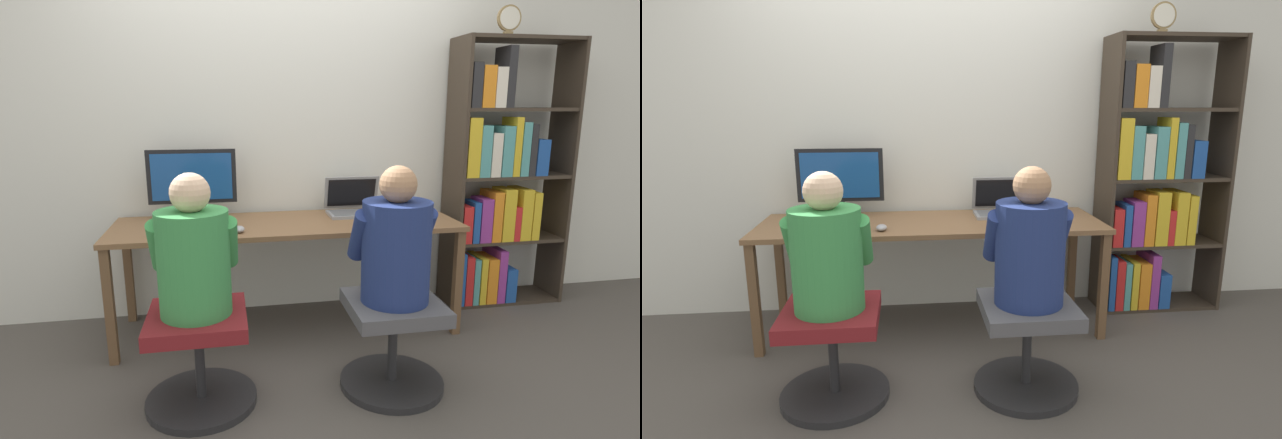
% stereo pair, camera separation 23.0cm
% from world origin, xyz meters
% --- Properties ---
extents(ground_plane, '(14.00, 14.00, 0.00)m').
position_xyz_m(ground_plane, '(0.00, 0.00, 0.00)').
color(ground_plane, '#4C4742').
extents(wall_back, '(10.00, 0.05, 2.60)m').
position_xyz_m(wall_back, '(0.00, 0.73, 1.30)').
color(wall_back, silver).
rests_on(wall_back, ground_plane).
extents(desk, '(2.13, 0.67, 0.71)m').
position_xyz_m(desk, '(0.00, 0.33, 0.64)').
color(desk, brown).
rests_on(desk, ground_plane).
extents(desktop_monitor, '(0.55, 0.20, 0.45)m').
position_xyz_m(desktop_monitor, '(-0.58, 0.52, 0.95)').
color(desktop_monitor, black).
rests_on(desktop_monitor, desk).
extents(laptop, '(0.38, 0.29, 0.24)m').
position_xyz_m(laptop, '(0.48, 0.49, 0.76)').
color(laptop, gray).
rests_on(laptop, desk).
extents(keyboard, '(0.41, 0.14, 0.03)m').
position_xyz_m(keyboard, '(-0.59, 0.16, 0.72)').
color(keyboard, '#232326').
rests_on(keyboard, desk).
extents(computer_mouse_by_keyboard, '(0.06, 0.09, 0.04)m').
position_xyz_m(computer_mouse_by_keyboard, '(-0.31, 0.13, 0.72)').
color(computer_mouse_by_keyboard, '#99999E').
rests_on(computer_mouse_by_keyboard, desk).
extents(office_chair_left, '(0.53, 0.53, 0.47)m').
position_xyz_m(office_chair_left, '(-0.53, -0.44, 0.26)').
color(office_chair_left, '#262628').
rests_on(office_chair_left, ground_plane).
extents(office_chair_right, '(0.53, 0.53, 0.47)m').
position_xyz_m(office_chair_right, '(0.43, -0.47, 0.26)').
color(office_chair_right, '#262628').
rests_on(office_chair_right, ground_plane).
extents(person_at_monitor, '(0.41, 0.35, 0.66)m').
position_xyz_m(person_at_monitor, '(-0.53, -0.43, 0.75)').
color(person_at_monitor, '#388C47').
rests_on(person_at_monitor, office_chair_left).
extents(person_at_laptop, '(0.42, 0.35, 0.67)m').
position_xyz_m(person_at_laptop, '(0.43, -0.46, 0.76)').
color(person_at_laptop, navy).
rests_on(person_at_laptop, office_chair_right).
extents(bookshelf, '(0.85, 0.32, 1.86)m').
position_xyz_m(bookshelf, '(1.52, 0.49, 0.85)').
color(bookshelf, '#382D23').
rests_on(bookshelf, ground_plane).
extents(desk_clock, '(0.16, 0.03, 0.18)m').
position_xyz_m(desk_clock, '(1.46, 0.42, 1.96)').
color(desk_clock, olive).
rests_on(desk_clock, bookshelf).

